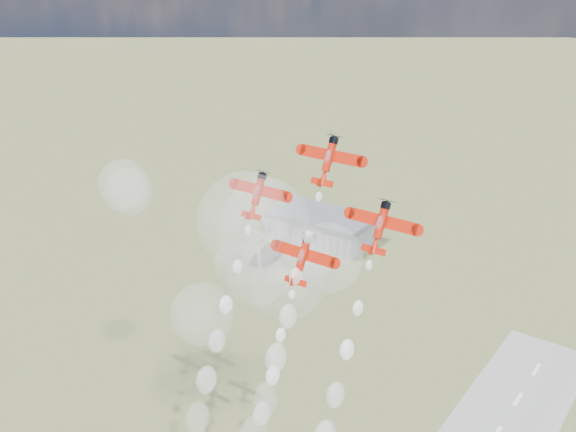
# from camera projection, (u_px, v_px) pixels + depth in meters

# --- Properties ---
(hangar) EXTENTS (50.00, 28.00, 13.00)m
(hangar) POSITION_uv_depth(u_px,v_px,m) (322.00, 226.00, 331.63)
(hangar) COLOR gray
(hangar) RESTS_ON ground
(plane_lead) EXTENTS (12.81, 6.47, 8.47)m
(plane_lead) POSITION_uv_depth(u_px,v_px,m) (328.00, 160.00, 119.25)
(plane_lead) COLOR red
(plane_lead) RESTS_ON ground
(plane_left) EXTENTS (12.81, 6.47, 8.47)m
(plane_left) POSITION_uv_depth(u_px,v_px,m) (257.00, 194.00, 126.19)
(plane_left) COLOR red
(plane_left) RESTS_ON ground
(plane_right) EXTENTS (12.81, 6.47, 8.47)m
(plane_right) POSITION_uv_depth(u_px,v_px,m) (380.00, 226.00, 112.39)
(plane_right) COLOR red
(plane_right) RESTS_ON ground
(plane_slot) EXTENTS (12.81, 6.47, 8.47)m
(plane_slot) POSITION_uv_depth(u_px,v_px,m) (302.00, 259.00, 119.33)
(plane_slot) COLOR red
(plane_slot) RESTS_ON ground
(smoke_trail_lead) EXTENTS (5.10, 25.65, 49.29)m
(smoke_trail_lead) POSITION_uv_depth(u_px,v_px,m) (259.00, 420.00, 119.65)
(smoke_trail_lead) COLOR white
(smoke_trail_lead) RESTS_ON plane_lead
(drifted_smoke_cloud) EXTENTS (64.16, 40.92, 47.99)m
(drifted_smoke_cloud) POSITION_uv_depth(u_px,v_px,m) (254.00, 247.00, 146.57)
(drifted_smoke_cloud) COLOR white
(drifted_smoke_cloud) RESTS_ON ground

